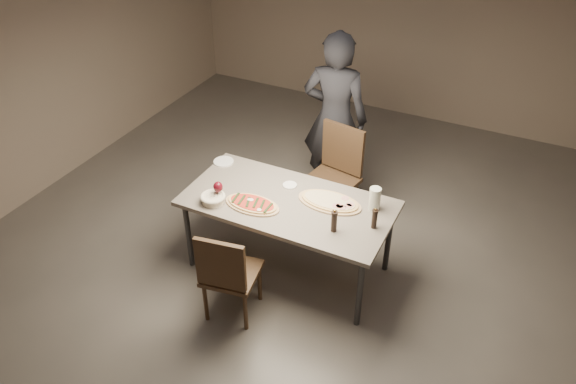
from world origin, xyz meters
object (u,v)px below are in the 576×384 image
at_px(chair_near, 227,272).
at_px(zucchini_pizza, 252,204).
at_px(ham_pizza, 330,202).
at_px(carafe, 375,199).
at_px(chair_far, 335,170).
at_px(diner, 335,119).
at_px(bread_basket, 213,198).
at_px(pepper_mill_left, 375,218).
at_px(dining_table, 288,207).

bearing_deg(chair_near, zucchini_pizza, 88.77).
relative_size(ham_pizza, carafe, 2.78).
height_order(zucchini_pizza, carafe, carafe).
xyz_separation_m(chair_far, diner, (-0.18, 0.38, 0.35)).
height_order(bread_basket, chair_far, chair_far).
distance_m(ham_pizza, bread_basket, 1.00).
xyz_separation_m(carafe, chair_near, (-0.85, -0.99, -0.35)).
height_order(ham_pizza, bread_basket, bread_basket).
xyz_separation_m(bread_basket, chair_near, (0.40, -0.47, -0.29)).
relative_size(zucchini_pizza, pepper_mill_left, 2.58).
distance_m(bread_basket, chair_far, 1.38).
xyz_separation_m(dining_table, carafe, (0.69, 0.23, 0.16)).
distance_m(chair_near, chair_far, 1.69).
bearing_deg(pepper_mill_left, chair_near, -141.27).
bearing_deg(bread_basket, diner, 73.66).
xyz_separation_m(ham_pizza, bread_basket, (-0.90, -0.43, 0.03)).
distance_m(dining_table, pepper_mill_left, 0.79).
bearing_deg(zucchini_pizza, ham_pizza, 12.65).
relative_size(pepper_mill_left, diner, 0.10).
distance_m(chair_far, diner, 0.55).
bearing_deg(diner, pepper_mill_left, 116.70).
bearing_deg(carafe, zucchini_pizza, -156.01).
bearing_deg(chair_far, chair_near, 92.50).
bearing_deg(chair_far, ham_pizza, 118.94).
relative_size(ham_pizza, chair_near, 0.63).
relative_size(dining_table, pepper_mill_left, 9.36).
xyz_separation_m(dining_table, chair_near, (-0.16, -0.76, -0.19)).
bearing_deg(dining_table, ham_pizza, 22.61).
relative_size(dining_table, chair_far, 1.78).
xyz_separation_m(ham_pizza, diner, (-0.43, 1.15, 0.15)).
distance_m(bread_basket, pepper_mill_left, 1.37).
bearing_deg(zucchini_pizza, carafe, 7.33).
bearing_deg(bread_basket, chair_near, -49.11).
bearing_deg(zucchini_pizza, bread_basket, -177.66).
distance_m(ham_pizza, pepper_mill_left, 0.48).
distance_m(zucchini_pizza, pepper_mill_left, 1.04).
distance_m(ham_pizza, chair_far, 0.83).
bearing_deg(chair_far, zucchini_pizza, 84.21).
bearing_deg(diner, bread_basket, 66.17).
height_order(dining_table, ham_pizza, ham_pizza).
bearing_deg(ham_pizza, chair_near, -105.85).
bearing_deg(chair_near, ham_pizza, 51.88).
bearing_deg(pepper_mill_left, chair_far, 127.36).
relative_size(ham_pizza, chair_far, 0.56).
bearing_deg(carafe, pepper_mill_left, -71.03).
xyz_separation_m(dining_table, pepper_mill_left, (0.78, -0.01, 0.15)).
height_order(dining_table, chair_far, chair_far).
relative_size(ham_pizza, pepper_mill_left, 2.95).
xyz_separation_m(carafe, diner, (-0.80, 1.05, 0.07)).
distance_m(ham_pizza, chair_near, 1.06).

